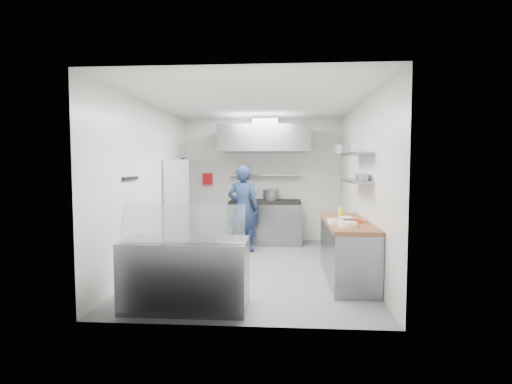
# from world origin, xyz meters

# --- Properties ---
(floor) EXTENTS (5.00, 5.00, 0.00)m
(floor) POSITION_xyz_m (0.00, 0.00, 0.00)
(floor) COLOR slate
(floor) RESTS_ON ground
(ceiling) EXTENTS (5.00, 5.00, 0.00)m
(ceiling) POSITION_xyz_m (0.00, 0.00, 2.80)
(ceiling) COLOR silver
(ceiling) RESTS_ON wall_back
(wall_back) EXTENTS (3.60, 2.80, 0.02)m
(wall_back) POSITION_xyz_m (0.00, 2.50, 1.40)
(wall_back) COLOR white
(wall_back) RESTS_ON floor
(wall_front) EXTENTS (3.60, 2.80, 0.02)m
(wall_front) POSITION_xyz_m (0.00, -2.50, 1.40)
(wall_front) COLOR white
(wall_front) RESTS_ON floor
(wall_left) EXTENTS (2.80, 5.00, 0.02)m
(wall_left) POSITION_xyz_m (-1.80, 0.00, 1.40)
(wall_left) COLOR white
(wall_left) RESTS_ON floor
(wall_right) EXTENTS (2.80, 5.00, 0.02)m
(wall_right) POSITION_xyz_m (1.80, 0.00, 1.40)
(wall_right) COLOR white
(wall_right) RESTS_ON floor
(gas_range) EXTENTS (1.60, 0.80, 0.90)m
(gas_range) POSITION_xyz_m (0.10, 2.10, 0.45)
(gas_range) COLOR gray
(gas_range) RESTS_ON floor
(cooktop) EXTENTS (1.57, 0.78, 0.06)m
(cooktop) POSITION_xyz_m (0.10, 2.10, 0.93)
(cooktop) COLOR black
(cooktop) RESTS_ON gas_range
(stock_pot_left) EXTENTS (0.29, 0.29, 0.20)m
(stock_pot_left) POSITION_xyz_m (-0.30, 2.46, 1.06)
(stock_pot_left) COLOR slate
(stock_pot_left) RESTS_ON cooktop
(stock_pot_mid) EXTENTS (0.34, 0.34, 0.24)m
(stock_pot_mid) POSITION_xyz_m (0.22, 2.21, 1.08)
(stock_pot_mid) COLOR slate
(stock_pot_mid) RESTS_ON cooktop
(over_range_shelf) EXTENTS (1.60, 0.30, 0.04)m
(over_range_shelf) POSITION_xyz_m (0.10, 2.34, 1.52)
(over_range_shelf) COLOR gray
(over_range_shelf) RESTS_ON wall_back
(shelf_pot_a) EXTENTS (0.27, 0.27, 0.18)m
(shelf_pot_a) POSITION_xyz_m (-0.42, 2.50, 1.63)
(shelf_pot_a) COLOR slate
(shelf_pot_a) RESTS_ON over_range_shelf
(extractor_hood) EXTENTS (1.90, 1.15, 0.55)m
(extractor_hood) POSITION_xyz_m (0.10, 1.93, 2.30)
(extractor_hood) COLOR gray
(extractor_hood) RESTS_ON wall_back
(hood_duct) EXTENTS (0.55, 0.55, 0.24)m
(hood_duct) POSITION_xyz_m (0.10, 2.15, 2.68)
(hood_duct) COLOR slate
(hood_duct) RESTS_ON extractor_hood
(red_firebox) EXTENTS (0.22, 0.10, 0.26)m
(red_firebox) POSITION_xyz_m (-1.25, 2.44, 1.42)
(red_firebox) COLOR red
(red_firebox) RESTS_ON wall_back
(chef) EXTENTS (0.67, 0.48, 1.74)m
(chef) POSITION_xyz_m (-0.30, 1.24, 0.87)
(chef) COLOR #172747
(chef) RESTS_ON floor
(wire_rack) EXTENTS (0.50, 0.90, 1.85)m
(wire_rack) POSITION_xyz_m (-1.53, 1.17, 0.93)
(wire_rack) COLOR silver
(wire_rack) RESTS_ON floor
(rack_bin_a) EXTENTS (0.15, 0.19, 0.17)m
(rack_bin_a) POSITION_xyz_m (-1.53, 0.95, 0.80)
(rack_bin_a) COLOR white
(rack_bin_a) RESTS_ON wire_rack
(rack_bin_b) EXTENTS (0.15, 0.19, 0.17)m
(rack_bin_b) POSITION_xyz_m (-1.53, 1.31, 1.30)
(rack_bin_b) COLOR yellow
(rack_bin_b) RESTS_ON wire_rack
(rack_jar) EXTENTS (0.12, 0.12, 0.18)m
(rack_jar) POSITION_xyz_m (-1.48, 1.14, 1.80)
(rack_jar) COLOR black
(rack_jar) RESTS_ON wire_rack
(knife_strip) EXTENTS (0.04, 0.55, 0.05)m
(knife_strip) POSITION_xyz_m (-1.78, -0.90, 1.55)
(knife_strip) COLOR black
(knife_strip) RESTS_ON wall_left
(prep_counter_base) EXTENTS (0.62, 2.00, 0.84)m
(prep_counter_base) POSITION_xyz_m (1.48, -0.60, 0.42)
(prep_counter_base) COLOR gray
(prep_counter_base) RESTS_ON floor
(prep_counter_top) EXTENTS (0.65, 2.04, 0.06)m
(prep_counter_top) POSITION_xyz_m (1.48, -0.60, 0.87)
(prep_counter_top) COLOR brown
(prep_counter_top) RESTS_ON prep_counter_base
(plate_stack_a) EXTENTS (0.26, 0.26, 0.06)m
(plate_stack_a) POSITION_xyz_m (1.40, -1.13, 0.93)
(plate_stack_a) COLOR white
(plate_stack_a) RESTS_ON prep_counter_top
(plate_stack_b) EXTENTS (0.24, 0.24, 0.06)m
(plate_stack_b) POSITION_xyz_m (1.26, -0.88, 0.93)
(plate_stack_b) COLOR white
(plate_stack_b) RESTS_ON prep_counter_top
(copper_pan) EXTENTS (0.17, 0.17, 0.06)m
(copper_pan) POSITION_xyz_m (1.63, -0.77, 0.93)
(copper_pan) COLOR #D5633C
(copper_pan) RESTS_ON prep_counter_top
(squeeze_bottle) EXTENTS (0.07, 0.07, 0.18)m
(squeeze_bottle) POSITION_xyz_m (1.41, -0.32, 0.99)
(squeeze_bottle) COLOR yellow
(squeeze_bottle) RESTS_ON prep_counter_top
(mixing_bowl) EXTENTS (0.24, 0.24, 0.05)m
(mixing_bowl) POSITION_xyz_m (1.45, -0.56, 0.93)
(mixing_bowl) COLOR white
(mixing_bowl) RESTS_ON prep_counter_top
(wall_shelf_lower) EXTENTS (0.30, 1.30, 0.04)m
(wall_shelf_lower) POSITION_xyz_m (1.64, -0.30, 1.50)
(wall_shelf_lower) COLOR gray
(wall_shelf_lower) RESTS_ON wall_right
(wall_shelf_upper) EXTENTS (0.30, 1.30, 0.04)m
(wall_shelf_upper) POSITION_xyz_m (1.64, -0.30, 1.92)
(wall_shelf_upper) COLOR gray
(wall_shelf_upper) RESTS_ON wall_right
(shelf_pot_c) EXTENTS (0.21, 0.21, 0.10)m
(shelf_pot_c) POSITION_xyz_m (1.68, -0.72, 1.57)
(shelf_pot_c) COLOR slate
(shelf_pot_c) RESTS_ON wall_shelf_lower
(shelf_pot_d) EXTENTS (0.28, 0.28, 0.14)m
(shelf_pot_d) POSITION_xyz_m (1.48, 0.07, 2.01)
(shelf_pot_d) COLOR slate
(shelf_pot_d) RESTS_ON wall_shelf_upper
(display_case) EXTENTS (1.50, 0.70, 0.85)m
(display_case) POSITION_xyz_m (-0.67, -2.00, 0.42)
(display_case) COLOR gray
(display_case) RESTS_ON floor
(display_glass) EXTENTS (1.47, 0.19, 0.42)m
(display_glass) POSITION_xyz_m (-0.67, -2.12, 1.07)
(display_glass) COLOR silver
(display_glass) RESTS_ON display_case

